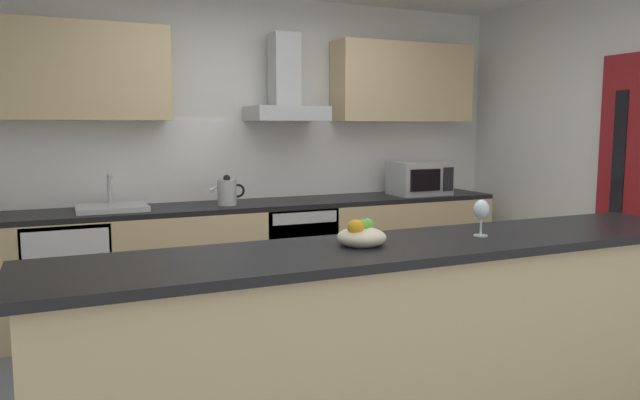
% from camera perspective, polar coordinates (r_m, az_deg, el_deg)
% --- Properties ---
extents(ground, '(5.74, 4.85, 0.02)m').
position_cam_1_polar(ground, '(3.72, 3.26, -17.19)').
color(ground, slate).
extents(wall_back, '(5.74, 0.12, 2.60)m').
position_cam_1_polar(wall_back, '(5.24, -6.64, 4.62)').
color(wall_back, white).
rests_on(wall_back, ground).
extents(backsplash_tile, '(4.03, 0.02, 0.66)m').
position_cam_1_polar(backsplash_tile, '(5.17, -6.39, 3.82)').
color(backsplash_tile, white).
extents(counter_back, '(4.17, 0.60, 0.90)m').
position_cam_1_polar(counter_back, '(4.99, -5.20, -5.34)').
color(counter_back, '#D1B784').
rests_on(counter_back, ground).
extents(counter_island, '(3.35, 0.64, 0.99)m').
position_cam_1_polar(counter_island, '(2.90, 8.52, -13.53)').
color(counter_island, '#D1B784').
rests_on(counter_island, ground).
extents(upper_cabinets, '(4.11, 0.32, 0.70)m').
position_cam_1_polar(upper_cabinets, '(5.03, -5.95, 11.48)').
color(upper_cabinets, '#D1B784').
extents(oven, '(0.60, 0.62, 0.80)m').
position_cam_1_polar(oven, '(5.04, -2.66, -5.08)').
color(oven, slate).
rests_on(oven, ground).
extents(refrigerator, '(0.58, 0.60, 0.85)m').
position_cam_1_polar(refrigerator, '(4.72, -22.89, -6.91)').
color(refrigerator, white).
rests_on(refrigerator, ground).
extents(microwave, '(0.50, 0.38, 0.30)m').
position_cam_1_polar(microwave, '(5.49, 9.45, 2.06)').
color(microwave, '#B7BABC').
rests_on(microwave, counter_back).
extents(sink, '(0.50, 0.40, 0.26)m').
position_cam_1_polar(sink, '(4.65, -19.21, -0.62)').
color(sink, silver).
rests_on(sink, counter_back).
extents(kettle, '(0.29, 0.15, 0.24)m').
position_cam_1_polar(kettle, '(4.75, -8.83, 0.77)').
color(kettle, '#B7BABC').
rests_on(kettle, counter_back).
extents(range_hood, '(0.62, 0.45, 0.72)m').
position_cam_1_polar(range_hood, '(5.05, -3.29, 10.09)').
color(range_hood, '#B7BABC').
extents(wine_glass, '(0.08, 0.08, 0.18)m').
position_cam_1_polar(wine_glass, '(2.97, 15.11, -1.00)').
color(wine_glass, silver).
rests_on(wine_glass, counter_island).
extents(fruit_bowl, '(0.22, 0.22, 0.13)m').
position_cam_1_polar(fruit_bowl, '(2.67, 3.97, -3.39)').
color(fruit_bowl, beige).
rests_on(fruit_bowl, counter_island).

